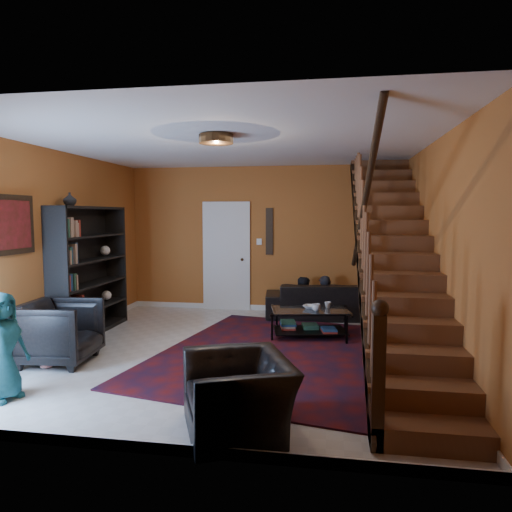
{
  "coord_description": "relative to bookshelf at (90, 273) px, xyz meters",
  "views": [
    {
      "loc": [
        1.31,
        -5.99,
        1.88
      ],
      "look_at": [
        0.27,
        0.4,
        1.29
      ],
      "focal_mm": 32.0,
      "sensor_mm": 36.0,
      "label": 1
    }
  ],
  "objects": [
    {
      "name": "coffee_table",
      "position": [
        3.43,
        0.28,
        -0.71
      ],
      "size": [
        1.25,
        0.88,
        0.44
      ],
      "rotation": [
        0.0,
        0.0,
        0.19
      ],
      "color": "black",
      "rests_on": "floor"
    },
    {
      "name": "armchair_left",
      "position": [
        0.35,
        -1.42,
        -0.57
      ],
      "size": [
        0.95,
        0.93,
        0.8
      ],
      "primitive_type": "imported",
      "rotation": [
        0.0,
        0.0,
        1.66
      ],
      "color": "black",
      "rests_on": "floor"
    },
    {
      "name": "person_child",
      "position": [
        0.45,
        -2.57,
        -0.41
      ],
      "size": [
        0.48,
        0.61,
        1.11
      ],
      "primitive_type": "imported",
      "rotation": [
        0.0,
        0.0,
        1.31
      ],
      "color": "#184F5D",
      "rests_on": "armchair_left"
    },
    {
      "name": "sofa",
      "position": [
        3.66,
        1.7,
        -0.65
      ],
      "size": [
        2.27,
        1.08,
        0.64
      ],
      "primitive_type": "imported",
      "rotation": [
        0.0,
        0.0,
        3.25
      ],
      "color": "black",
      "rests_on": "floor"
    },
    {
      "name": "rug",
      "position": [
        3.23,
        -0.65,
        -0.95
      ],
      "size": [
        4.03,
        4.41,
        0.02
      ],
      "primitive_type": "cube",
      "rotation": [
        0.0,
        0.0,
        -0.19
      ],
      "color": "#4E0E0D",
      "rests_on": "floor"
    },
    {
      "name": "floor",
      "position": [
        2.4,
        -0.6,
        -0.96
      ],
      "size": [
        5.5,
        5.5,
        0.0
      ],
      "primitive_type": "plane",
      "color": "beige",
      "rests_on": "ground"
    },
    {
      "name": "bowl",
      "position": [
        3.43,
        0.34,
        -0.5
      ],
      "size": [
        0.27,
        0.27,
        0.05
      ],
      "primitive_type": "imported",
      "rotation": [
        0.0,
        0.0,
        -0.31
      ],
      "color": "#999999",
      "rests_on": "coffee_table"
    },
    {
      "name": "wall_hanging",
      "position": [
        2.55,
        2.13,
        0.59
      ],
      "size": [
        0.14,
        0.03,
        0.9
      ],
      "primitive_type": "cube",
      "color": "black",
      "rests_on": "room"
    },
    {
      "name": "popcorn_bucket",
      "position": [
        0.3,
        -1.64,
        -0.86
      ],
      "size": [
        0.18,
        0.18,
        0.17
      ],
      "primitive_type": "cylinder",
      "rotation": [
        0.0,
        0.0,
        0.25
      ],
      "color": "red",
      "rests_on": "rug"
    },
    {
      "name": "person_adult_a",
      "position": [
        3.62,
        1.75,
        -0.81
      ],
      "size": [
        0.45,
        0.31,
        1.22
      ],
      "primitive_type": "imported",
      "rotation": [
        0.0,
        0.0,
        3.11
      ],
      "color": "black",
      "rests_on": "sofa"
    },
    {
      "name": "person_adult_b",
      "position": [
        3.21,
        1.75,
        -0.82
      ],
      "size": [
        0.63,
        0.52,
        1.18
      ],
      "primitive_type": "imported",
      "rotation": [
        0.0,
        0.0,
        3.27
      ],
      "color": "black",
      "rests_on": "sofa"
    },
    {
      "name": "cup_b",
      "position": [
        3.69,
        0.45,
        -0.48
      ],
      "size": [
        0.12,
        0.12,
        0.09
      ],
      "primitive_type": "imported",
      "rotation": [
        0.0,
        0.0,
        0.31
      ],
      "color": "#999999",
      "rests_on": "coffee_table"
    },
    {
      "name": "armchair_right",
      "position": [
        2.95,
        -2.85,
        -0.64
      ],
      "size": [
        1.18,
        1.25,
        0.64
      ],
      "primitive_type": "imported",
      "rotation": [
        0.0,
        0.0,
        -1.16
      ],
      "color": "black",
      "rests_on": "floor"
    },
    {
      "name": "framed_picture",
      "position": [
        -0.17,
        -1.5,
        0.79
      ],
      "size": [
        0.04,
        0.74,
        0.74
      ],
      "primitive_type": "cube",
      "color": "maroon",
      "rests_on": "room"
    },
    {
      "name": "bookshelf",
      "position": [
        0.0,
        0.0,
        0.0
      ],
      "size": [
        0.35,
        1.8,
        2.0
      ],
      "color": "black",
      "rests_on": "floor"
    },
    {
      "name": "staircase",
      "position": [
        4.53,
        -0.6,
        0.43
      ],
      "size": [
        0.95,
        5.02,
        3.18
      ],
      "color": "brown",
      "rests_on": "floor"
    },
    {
      "name": "room",
      "position": [
        1.07,
        0.73,
        -0.91
      ],
      "size": [
        5.5,
        5.5,
        5.5
      ],
      "color": "#A45C24",
      "rests_on": "ground"
    },
    {
      "name": "vase",
      "position": [
        -0.0,
        -0.5,
        1.13
      ],
      "size": [
        0.18,
        0.18,
        0.19
      ],
      "primitive_type": "imported",
      "color": "#999999",
      "rests_on": "bookshelf"
    },
    {
      "name": "cup_a",
      "position": [
        3.52,
        0.18,
        -0.47
      ],
      "size": [
        0.16,
        0.16,
        0.11
      ],
      "primitive_type": "imported",
      "rotation": [
        0.0,
        0.0,
        0.21
      ],
      "color": "#999999",
      "rests_on": "coffee_table"
    },
    {
      "name": "door",
      "position": [
        1.7,
        2.12,
        0.06
      ],
      "size": [
        0.82,
        0.05,
        2.05
      ],
      "primitive_type": "cube",
      "color": "silver",
      "rests_on": "floor"
    },
    {
      "name": "ceiling_fixture",
      "position": [
        2.4,
        -1.4,
        1.78
      ],
      "size": [
        0.4,
        0.4,
        0.1
      ],
      "primitive_type": "cylinder",
      "color": "#3F2814",
      "rests_on": "room"
    }
  ]
}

